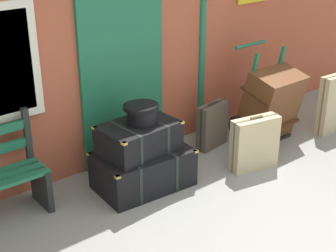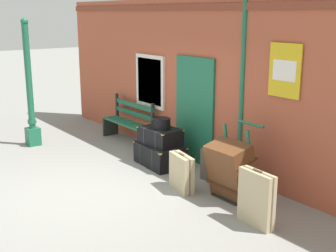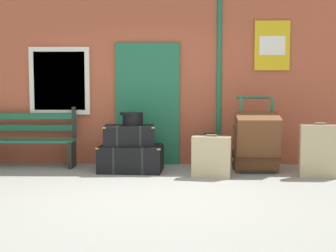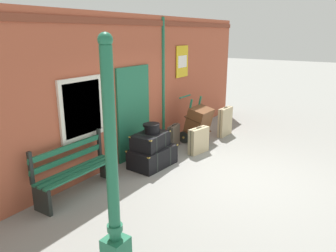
{
  "view_description": "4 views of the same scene",
  "coord_description": "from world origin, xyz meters",
  "px_view_note": "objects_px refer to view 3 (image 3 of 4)",
  "views": [
    {
      "loc": [
        -3.18,
        -2.14,
        2.86
      ],
      "look_at": [
        -0.02,
        1.76,
        0.62
      ],
      "focal_mm": 53.94,
      "sensor_mm": 36.0,
      "label": 1
    },
    {
      "loc": [
        6.38,
        -3.15,
        2.91
      ],
      "look_at": [
        0.04,
        1.63,
        0.9
      ],
      "focal_mm": 47.74,
      "sensor_mm": 36.0,
      "label": 2
    },
    {
      "loc": [
        0.34,
        -5.99,
        1.46
      ],
      "look_at": [
        0.22,
        1.71,
        0.74
      ],
      "focal_mm": 52.17,
      "sensor_mm": 36.0,
      "label": 3
    },
    {
      "loc": [
        -5.73,
        -2.13,
        2.8
      ],
      "look_at": [
        0.3,
        1.79,
        0.73
      ],
      "focal_mm": 34.78,
      "sensor_mm": 36.0,
      "label": 4
    }
  ],
  "objects_px": {
    "large_brown_trunk": "(257,142)",
    "porters_trolley": "(255,154)",
    "steamer_trunk_base": "(131,158)",
    "suitcase_cream": "(208,152)",
    "suitcase_olive": "(320,151)",
    "suitcase_beige": "(211,157)",
    "steamer_trunk_middle": "(129,135)",
    "round_hatbox": "(132,118)",
    "platform_bench": "(28,141)"
  },
  "relations": [
    {
      "from": "round_hatbox",
      "to": "suitcase_beige",
      "type": "distance_m",
      "value": 1.43
    },
    {
      "from": "porters_trolley",
      "to": "suitcase_olive",
      "type": "relative_size",
      "value": 1.43
    },
    {
      "from": "steamer_trunk_middle",
      "to": "suitcase_beige",
      "type": "bearing_deg",
      "value": -21.1
    },
    {
      "from": "round_hatbox",
      "to": "suitcase_beige",
      "type": "relative_size",
      "value": 0.57
    },
    {
      "from": "porters_trolley",
      "to": "steamer_trunk_base",
      "type": "bearing_deg",
      "value": -176.49
    },
    {
      "from": "steamer_trunk_middle",
      "to": "suitcase_olive",
      "type": "xyz_separation_m",
      "value": [
        2.91,
        -0.47,
        -0.18
      ]
    },
    {
      "from": "porters_trolley",
      "to": "suitcase_olive",
      "type": "distance_m",
      "value": 1.06
    },
    {
      "from": "platform_bench",
      "to": "suitcase_olive",
      "type": "relative_size",
      "value": 1.91
    },
    {
      "from": "suitcase_beige",
      "to": "suitcase_cream",
      "type": "bearing_deg",
      "value": 89.58
    },
    {
      "from": "round_hatbox",
      "to": "suitcase_beige",
      "type": "xyz_separation_m",
      "value": [
        1.23,
        -0.49,
        -0.55
      ]
    },
    {
      "from": "steamer_trunk_base",
      "to": "steamer_trunk_middle",
      "type": "distance_m",
      "value": 0.37
    },
    {
      "from": "platform_bench",
      "to": "suitcase_beige",
      "type": "distance_m",
      "value": 3.16
    },
    {
      "from": "porters_trolley",
      "to": "suitcase_beige",
      "type": "xyz_separation_m",
      "value": [
        -0.75,
        -0.59,
        0.04
      ]
    },
    {
      "from": "steamer_trunk_middle",
      "to": "suitcase_olive",
      "type": "distance_m",
      "value": 2.96
    },
    {
      "from": "round_hatbox",
      "to": "suitcase_cream",
      "type": "bearing_deg",
      "value": 9.91
    },
    {
      "from": "platform_bench",
      "to": "porters_trolley",
      "type": "relative_size",
      "value": 1.33
    },
    {
      "from": "steamer_trunk_middle",
      "to": "large_brown_trunk",
      "type": "height_order",
      "value": "large_brown_trunk"
    },
    {
      "from": "round_hatbox",
      "to": "suitcase_cream",
      "type": "distance_m",
      "value": 1.38
    },
    {
      "from": "platform_bench",
      "to": "round_hatbox",
      "type": "height_order",
      "value": "platform_bench"
    },
    {
      "from": "steamer_trunk_middle",
      "to": "round_hatbox",
      "type": "relative_size",
      "value": 2.24
    },
    {
      "from": "steamer_trunk_middle",
      "to": "large_brown_trunk",
      "type": "distance_m",
      "value": 2.03
    },
    {
      "from": "steamer_trunk_base",
      "to": "round_hatbox",
      "type": "relative_size",
      "value": 2.81
    },
    {
      "from": "platform_bench",
      "to": "steamer_trunk_base",
      "type": "distance_m",
      "value": 1.85
    },
    {
      "from": "large_brown_trunk",
      "to": "porters_trolley",
      "type": "bearing_deg",
      "value": 90.0
    },
    {
      "from": "suitcase_cream",
      "to": "large_brown_trunk",
      "type": "bearing_deg",
      "value": -21.67
    },
    {
      "from": "platform_bench",
      "to": "suitcase_olive",
      "type": "xyz_separation_m",
      "value": [
        4.67,
        -0.84,
        -0.05
      ]
    },
    {
      "from": "round_hatbox",
      "to": "suitcase_cream",
      "type": "height_order",
      "value": "round_hatbox"
    },
    {
      "from": "large_brown_trunk",
      "to": "suitcase_beige",
      "type": "height_order",
      "value": "large_brown_trunk"
    },
    {
      "from": "round_hatbox",
      "to": "suitcase_olive",
      "type": "relative_size",
      "value": 0.45
    },
    {
      "from": "steamer_trunk_middle",
      "to": "round_hatbox",
      "type": "bearing_deg",
      "value": -1.98
    },
    {
      "from": "suitcase_olive",
      "to": "steamer_trunk_middle",
      "type": "bearing_deg",
      "value": 170.9
    },
    {
      "from": "large_brown_trunk",
      "to": "suitcase_beige",
      "type": "xyz_separation_m",
      "value": [
        -0.75,
        -0.41,
        -0.17
      ]
    },
    {
      "from": "steamer_trunk_base",
      "to": "round_hatbox",
      "type": "xyz_separation_m",
      "value": [
        0.02,
        0.03,
        0.65
      ]
    },
    {
      "from": "steamer_trunk_middle",
      "to": "suitcase_olive",
      "type": "height_order",
      "value": "suitcase_olive"
    },
    {
      "from": "steamer_trunk_middle",
      "to": "large_brown_trunk",
      "type": "bearing_deg",
      "value": -2.28
    },
    {
      "from": "platform_bench",
      "to": "steamer_trunk_middle",
      "type": "height_order",
      "value": "platform_bench"
    },
    {
      "from": "steamer_trunk_base",
      "to": "suitcase_olive",
      "type": "distance_m",
      "value": 2.93
    },
    {
      "from": "platform_bench",
      "to": "suitcase_olive",
      "type": "bearing_deg",
      "value": -10.25
    },
    {
      "from": "steamer_trunk_base",
      "to": "round_hatbox",
      "type": "bearing_deg",
      "value": 48.33
    },
    {
      "from": "steamer_trunk_base",
      "to": "porters_trolley",
      "type": "height_order",
      "value": "porters_trolley"
    },
    {
      "from": "suitcase_cream",
      "to": "suitcase_olive",
      "type": "relative_size",
      "value": 0.73
    },
    {
      "from": "platform_bench",
      "to": "suitcase_beige",
      "type": "relative_size",
      "value": 2.42
    },
    {
      "from": "steamer_trunk_base",
      "to": "porters_trolley",
      "type": "distance_m",
      "value": 2.01
    },
    {
      "from": "steamer_trunk_base",
      "to": "steamer_trunk_middle",
      "type": "xyz_separation_m",
      "value": [
        -0.03,
        0.03,
        0.37
      ]
    },
    {
      "from": "steamer_trunk_middle",
      "to": "suitcase_cream",
      "type": "distance_m",
      "value": 1.34
    },
    {
      "from": "porters_trolley",
      "to": "large_brown_trunk",
      "type": "bearing_deg",
      "value": -90.0
    },
    {
      "from": "large_brown_trunk",
      "to": "steamer_trunk_base",
      "type": "bearing_deg",
      "value": 178.53
    },
    {
      "from": "round_hatbox",
      "to": "large_brown_trunk",
      "type": "relative_size",
      "value": 0.39
    },
    {
      "from": "platform_bench",
      "to": "suitcase_cream",
      "type": "bearing_deg",
      "value": -3.09
    },
    {
      "from": "steamer_trunk_base",
      "to": "suitcase_cream",
      "type": "distance_m",
      "value": 1.29
    }
  ]
}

